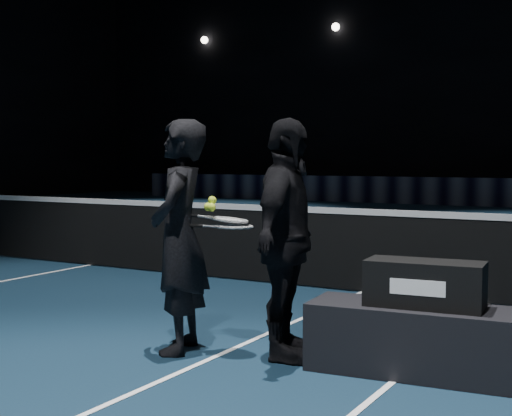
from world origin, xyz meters
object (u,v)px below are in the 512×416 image
(player_bench, at_px, (424,341))
(tennis_balls, at_px, (211,205))
(player_b, at_px, (286,239))
(racket_bag, at_px, (425,284))
(racket_upper, at_px, (230,220))
(player_a, at_px, (179,236))
(racket_lower, at_px, (235,227))

(player_bench, distance_m, tennis_balls, 1.87)
(player_bench, height_order, player_b, player_b)
(player_b, bearing_deg, racket_bag, -95.01)
(player_bench, bearing_deg, player_b, -178.62)
(player_bench, relative_size, racket_upper, 2.37)
(racket_bag, height_order, player_a, player_a)
(player_bench, xyz_separation_m, player_a, (-1.84, -0.35, 0.67))
(racket_bag, xyz_separation_m, racket_upper, (-1.47, -0.21, 0.40))
(racket_lower, relative_size, racket_upper, 1.00)
(tennis_balls, bearing_deg, racket_bag, 9.89)
(racket_lower, bearing_deg, player_b, -0.00)
(player_a, relative_size, tennis_balls, 15.16)
(tennis_balls, bearing_deg, player_a, -163.07)
(racket_bag, relative_size, player_a, 0.44)
(player_a, height_order, racket_upper, player_a)
(racket_upper, relative_size, tennis_balls, 5.67)
(player_a, xyz_separation_m, racket_upper, (0.37, 0.15, 0.13))
(player_b, bearing_deg, racket_upper, 88.95)
(player_bench, xyz_separation_m, player_b, (-1.03, -0.12, 0.67))
(player_b, bearing_deg, tennis_balls, 93.55)
(player_bench, height_order, tennis_balls, tennis_balls)
(player_a, relative_size, racket_upper, 2.67)
(racket_bag, bearing_deg, tennis_balls, -175.49)
(player_a, distance_m, tennis_balls, 0.36)
(player_bench, distance_m, racket_bag, 0.40)
(player_a, bearing_deg, racket_bag, 79.87)
(player_b, relative_size, racket_lower, 2.67)
(racket_bag, bearing_deg, player_bench, 0.00)
(racket_bag, height_order, player_b, player_b)
(racket_bag, height_order, tennis_balls, tennis_balls)
(player_bench, bearing_deg, player_a, -174.54)
(player_b, distance_m, racket_lower, 0.41)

